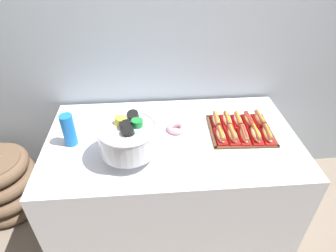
{
  "coord_description": "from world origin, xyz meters",
  "views": [
    {
      "loc": [
        -0.14,
        -1.44,
        1.89
      ],
      "look_at": [
        -0.03,
        0.03,
        0.81
      ],
      "focal_mm": 30.4,
      "sensor_mm": 36.0,
      "label": 1
    }
  ],
  "objects_px": {
    "hot_dog_6": "(227,120)",
    "hot_dog_3": "(256,134)",
    "hot_dog_7": "(238,120)",
    "hot_dog_9": "(260,119)",
    "serving_tray": "(240,131)",
    "cup_stack": "(69,130)",
    "buffet_table": "(172,175)",
    "hot_dog_1": "(233,135)",
    "hot_dog_2": "(244,135)",
    "hot_dog_8": "(249,120)",
    "hot_dog_4": "(267,134)",
    "floor_vase": "(3,184)",
    "donut": "(177,128)",
    "hot_dog_5": "(216,120)",
    "punch_bowl": "(128,137)",
    "hot_dog_0": "(221,135)"
  },
  "relations": [
    {
      "from": "hot_dog_2",
      "to": "serving_tray",
      "type": "bearing_deg",
      "value": 87.65
    },
    {
      "from": "buffet_table",
      "to": "hot_dog_1",
      "type": "height_order",
      "value": "hot_dog_1"
    },
    {
      "from": "hot_dog_6",
      "to": "cup_stack",
      "type": "distance_m",
      "value": 1.03
    },
    {
      "from": "hot_dog_3",
      "to": "hot_dog_6",
      "type": "distance_m",
      "value": 0.22
    },
    {
      "from": "hot_dog_1",
      "to": "hot_dog_8",
      "type": "bearing_deg",
      "value": 45.38
    },
    {
      "from": "serving_tray",
      "to": "hot_dog_3",
      "type": "height_order",
      "value": "hot_dog_3"
    },
    {
      "from": "hot_dog_8",
      "to": "punch_bowl",
      "type": "relative_size",
      "value": 0.49
    },
    {
      "from": "serving_tray",
      "to": "hot_dog_7",
      "type": "bearing_deg",
      "value": 87.65
    },
    {
      "from": "hot_dog_2",
      "to": "hot_dog_7",
      "type": "height_order",
      "value": "hot_dog_2"
    },
    {
      "from": "hot_dog_3",
      "to": "hot_dog_8",
      "type": "height_order",
      "value": "hot_dog_3"
    },
    {
      "from": "hot_dog_7",
      "to": "hot_dog_9",
      "type": "xyz_separation_m",
      "value": [
        0.15,
        -0.01,
        0.0
      ]
    },
    {
      "from": "hot_dog_8",
      "to": "donut",
      "type": "xyz_separation_m",
      "value": [
        -0.5,
        -0.03,
        -0.01
      ]
    },
    {
      "from": "serving_tray",
      "to": "buffet_table",
      "type": "bearing_deg",
      "value": -176.4
    },
    {
      "from": "hot_dog_2",
      "to": "punch_bowl",
      "type": "height_order",
      "value": "punch_bowl"
    },
    {
      "from": "hot_dog_0",
      "to": "hot_dog_1",
      "type": "bearing_deg",
      "value": -2.35
    },
    {
      "from": "hot_dog_5",
      "to": "hot_dog_3",
      "type": "bearing_deg",
      "value": -38.6
    },
    {
      "from": "hot_dog_7",
      "to": "hot_dog_8",
      "type": "distance_m",
      "value": 0.08
    },
    {
      "from": "floor_vase",
      "to": "donut",
      "type": "distance_m",
      "value": 1.43
    },
    {
      "from": "hot_dog_0",
      "to": "hot_dog_1",
      "type": "height_order",
      "value": "hot_dog_1"
    },
    {
      "from": "hot_dog_9",
      "to": "donut",
      "type": "relative_size",
      "value": 1.31
    },
    {
      "from": "serving_tray",
      "to": "cup_stack",
      "type": "bearing_deg",
      "value": -177.85
    },
    {
      "from": "floor_vase",
      "to": "hot_dog_4",
      "type": "relative_size",
      "value": 5.62
    },
    {
      "from": "hot_dog_4",
      "to": "hot_dog_6",
      "type": "bearing_deg",
      "value": 141.4
    },
    {
      "from": "hot_dog_4",
      "to": "hot_dog_9",
      "type": "relative_size",
      "value": 1.09
    },
    {
      "from": "serving_tray",
      "to": "hot_dog_8",
      "type": "xyz_separation_m",
      "value": [
        0.08,
        0.08,
        0.03
      ]
    },
    {
      "from": "hot_dog_6",
      "to": "hot_dog_3",
      "type": "bearing_deg",
      "value": -50.07
    },
    {
      "from": "hot_dog_1",
      "to": "hot_dog_9",
      "type": "relative_size",
      "value": 0.99
    },
    {
      "from": "donut",
      "to": "punch_bowl",
      "type": "bearing_deg",
      "value": -141.31
    },
    {
      "from": "hot_dog_6",
      "to": "hot_dog_7",
      "type": "xyz_separation_m",
      "value": [
        0.07,
        -0.0,
        -0.0
      ]
    },
    {
      "from": "hot_dog_0",
      "to": "hot_dog_3",
      "type": "relative_size",
      "value": 0.89
    },
    {
      "from": "hot_dog_9",
      "to": "buffet_table",
      "type": "bearing_deg",
      "value": -170.24
    },
    {
      "from": "punch_bowl",
      "to": "cup_stack",
      "type": "bearing_deg",
      "value": 157.07
    },
    {
      "from": "buffet_table",
      "to": "serving_tray",
      "type": "height_order",
      "value": "serving_tray"
    },
    {
      "from": "hot_dog_1",
      "to": "punch_bowl",
      "type": "xyz_separation_m",
      "value": [
        -0.65,
        -0.12,
        0.12
      ]
    },
    {
      "from": "hot_dog_2",
      "to": "hot_dog_7",
      "type": "xyz_separation_m",
      "value": [
        0.01,
        0.16,
        -0.0
      ]
    },
    {
      "from": "hot_dog_1",
      "to": "hot_dog_6",
      "type": "height_order",
      "value": "hot_dog_1"
    },
    {
      "from": "hot_dog_7",
      "to": "punch_bowl",
      "type": "bearing_deg",
      "value": -159.0
    },
    {
      "from": "serving_tray",
      "to": "donut",
      "type": "bearing_deg",
      "value": 173.96
    },
    {
      "from": "hot_dog_5",
      "to": "hot_dog_0",
      "type": "bearing_deg",
      "value": -92.35
    },
    {
      "from": "serving_tray",
      "to": "hot_dog_8",
      "type": "distance_m",
      "value": 0.12
    },
    {
      "from": "hot_dog_2",
      "to": "hot_dog_6",
      "type": "height_order",
      "value": "same"
    },
    {
      "from": "hot_dog_4",
      "to": "hot_dog_5",
      "type": "height_order",
      "value": "same"
    },
    {
      "from": "floor_vase",
      "to": "hot_dog_7",
      "type": "height_order",
      "value": "floor_vase"
    },
    {
      "from": "hot_dog_2",
      "to": "donut",
      "type": "bearing_deg",
      "value": 163.13
    },
    {
      "from": "floor_vase",
      "to": "cup_stack",
      "type": "height_order",
      "value": "floor_vase"
    },
    {
      "from": "hot_dog_9",
      "to": "cup_stack",
      "type": "bearing_deg",
      "value": -174.62
    },
    {
      "from": "hot_dog_0",
      "to": "hot_dog_9",
      "type": "relative_size",
      "value": 0.96
    },
    {
      "from": "hot_dog_5",
      "to": "hot_dog_7",
      "type": "bearing_deg",
      "value": -2.35
    },
    {
      "from": "donut",
      "to": "hot_dog_2",
      "type": "bearing_deg",
      "value": -16.87
    },
    {
      "from": "hot_dog_4",
      "to": "hot_dog_7",
      "type": "height_order",
      "value": "hot_dog_4"
    }
  ]
}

